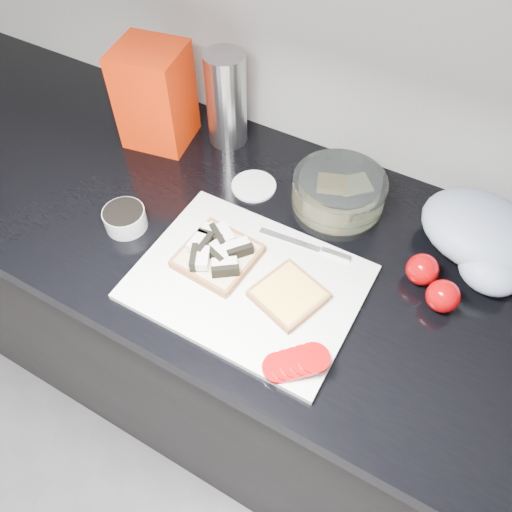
# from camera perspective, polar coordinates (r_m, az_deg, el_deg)

# --- Properties ---
(base_cabinet) EXTENTS (3.50, 0.60, 0.86)m
(base_cabinet) POSITION_cam_1_polar(r_m,az_deg,el_deg) (1.37, 2.23, -10.94)
(base_cabinet) COLOR black
(base_cabinet) RESTS_ON ground
(countertop) EXTENTS (3.50, 0.64, 0.04)m
(countertop) POSITION_cam_1_polar(r_m,az_deg,el_deg) (0.99, 3.03, 0.90)
(countertop) COLOR black
(countertop) RESTS_ON base_cabinet
(cutting_board) EXTENTS (0.40, 0.30, 0.01)m
(cutting_board) POSITION_cam_1_polar(r_m,az_deg,el_deg) (0.91, -0.93, -3.00)
(cutting_board) COLOR silver
(cutting_board) RESTS_ON countertop
(bread_left) EXTENTS (0.14, 0.14, 0.04)m
(bread_left) POSITION_cam_1_polar(r_m,az_deg,el_deg) (0.93, -4.40, 0.23)
(bread_left) COLOR beige
(bread_left) RESTS_ON cutting_board
(bread_right) EXTENTS (0.14, 0.14, 0.02)m
(bread_right) POSITION_cam_1_polar(r_m,az_deg,el_deg) (0.88, 3.76, -4.46)
(bread_right) COLOR beige
(bread_right) RESTS_ON cutting_board
(tomato_slices) EXTENTS (0.11, 0.10, 0.02)m
(tomato_slices) POSITION_cam_1_polar(r_m,az_deg,el_deg) (0.81, 4.60, -12.06)
(tomato_slices) COLOR #A10306
(tomato_slices) RESTS_ON cutting_board
(knife) EXTENTS (0.18, 0.03, 0.01)m
(knife) POSITION_cam_1_polar(r_m,az_deg,el_deg) (0.95, 6.86, 0.90)
(knife) COLOR silver
(knife) RESTS_ON cutting_board
(seed_tub) EXTENTS (0.08, 0.08, 0.04)m
(seed_tub) POSITION_cam_1_polar(r_m,az_deg,el_deg) (1.02, -14.76, 4.25)
(seed_tub) COLOR #ACB1B1
(seed_tub) RESTS_ON countertop
(tub_lid) EXTENTS (0.11, 0.11, 0.01)m
(tub_lid) POSITION_cam_1_polar(r_m,az_deg,el_deg) (1.08, -0.26, 8.00)
(tub_lid) COLOR white
(tub_lid) RESTS_ON countertop
(glass_bowl) EXTENTS (0.19, 0.19, 0.08)m
(glass_bowl) POSITION_cam_1_polar(r_m,az_deg,el_deg) (1.02, 9.37, 7.00)
(glass_bowl) COLOR silver
(glass_bowl) RESTS_ON countertop
(bread_bag) EXTENTS (0.16, 0.15, 0.22)m
(bread_bag) POSITION_cam_1_polar(r_m,az_deg,el_deg) (1.16, -11.44, 17.48)
(bread_bag) COLOR red
(bread_bag) RESTS_ON countertop
(steel_canister) EXTENTS (0.09, 0.09, 0.21)m
(steel_canister) POSITION_cam_1_polar(r_m,az_deg,el_deg) (1.14, -3.40, 17.41)
(steel_canister) COLOR #A9A9AE
(steel_canister) RESTS_ON countertop
(grocery_bag) EXTENTS (0.26, 0.25, 0.10)m
(grocery_bag) POSITION_cam_1_polar(r_m,az_deg,el_deg) (1.01, 24.40, 2.08)
(grocery_bag) COLOR #95A2B7
(grocery_bag) RESTS_ON countertop
(whole_tomatoes) EXTENTS (0.11, 0.10, 0.06)m
(whole_tomatoes) POSITION_cam_1_polar(r_m,az_deg,el_deg) (0.94, 19.51, -2.87)
(whole_tomatoes) COLOR #A10306
(whole_tomatoes) RESTS_ON countertop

